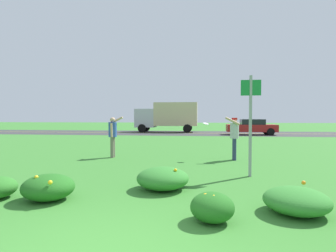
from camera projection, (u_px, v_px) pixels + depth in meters
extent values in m
plane|color=#387A2D|center=(181.00, 147.00, 15.96)|extent=(120.00, 120.00, 0.00)
cube|color=#38383A|center=(190.00, 133.00, 28.70)|extent=(120.00, 8.18, 0.01)
cube|color=yellow|center=(190.00, 133.00, 28.70)|extent=(120.00, 0.16, 0.00)
ellipsoid|color=#23661E|center=(48.00, 187.00, 5.78)|extent=(1.06, 1.03, 0.53)
sphere|color=yellow|center=(50.00, 182.00, 5.35)|extent=(0.08, 0.08, 0.08)
sphere|color=yellow|center=(36.00, 177.00, 5.61)|extent=(0.08, 0.08, 0.08)
sphere|color=yellow|center=(61.00, 185.00, 5.75)|extent=(0.07, 0.07, 0.07)
sphere|color=yellow|center=(10.00, 183.00, 6.13)|extent=(0.08, 0.08, 0.08)
sphere|color=yellow|center=(1.00, 187.00, 5.87)|extent=(0.06, 0.06, 0.06)
ellipsoid|color=#337F2D|center=(296.00, 201.00, 4.99)|extent=(1.15, 1.16, 0.46)
sphere|color=orange|center=(302.00, 190.00, 5.22)|extent=(0.05, 0.05, 0.05)
sphere|color=orange|center=(300.00, 192.00, 5.23)|extent=(0.06, 0.06, 0.06)
sphere|color=orange|center=(301.00, 193.00, 5.11)|extent=(0.07, 0.07, 0.07)
sphere|color=orange|center=(305.00, 191.00, 4.97)|extent=(0.08, 0.08, 0.08)
sphere|color=orange|center=(293.00, 199.00, 4.89)|extent=(0.07, 0.07, 0.07)
sphere|color=orange|center=(304.00, 183.00, 5.40)|extent=(0.08, 0.08, 0.08)
sphere|color=orange|center=(280.00, 190.00, 5.24)|extent=(0.06, 0.06, 0.06)
ellipsoid|color=#23661E|center=(212.00, 207.00, 4.59)|extent=(0.72, 0.75, 0.48)
sphere|color=gold|center=(214.00, 197.00, 4.48)|extent=(0.05, 0.05, 0.05)
sphere|color=gold|center=(205.00, 195.00, 4.57)|extent=(0.07, 0.07, 0.07)
sphere|color=gold|center=(217.00, 196.00, 4.65)|extent=(0.05, 0.05, 0.05)
ellipsoid|color=#337F2D|center=(163.00, 178.00, 6.63)|extent=(1.23, 1.22, 0.52)
sphere|color=yellow|center=(170.00, 173.00, 6.94)|extent=(0.09, 0.09, 0.09)
sphere|color=yellow|center=(174.00, 171.00, 6.52)|extent=(0.08, 0.08, 0.08)
sphere|color=yellow|center=(156.00, 170.00, 6.66)|extent=(0.09, 0.09, 0.09)
sphere|color=yellow|center=(175.00, 170.00, 6.41)|extent=(0.07, 0.07, 0.07)
cube|color=#93969B|center=(250.00, 126.00, 8.02)|extent=(0.07, 0.10, 2.88)
cube|color=#197F38|center=(251.00, 88.00, 7.95)|extent=(0.56, 0.03, 0.44)
cylinder|color=#2D4C9E|center=(113.00, 130.00, 11.73)|extent=(0.34, 0.34, 0.61)
sphere|color=tan|center=(113.00, 120.00, 11.72)|extent=(0.21, 0.21, 0.21)
cylinder|color=#726B5B|center=(113.00, 147.00, 11.84)|extent=(0.14, 0.14, 0.86)
cylinder|color=#726B5B|center=(112.00, 147.00, 11.67)|extent=(0.14, 0.14, 0.86)
cylinder|color=tan|center=(116.00, 120.00, 11.90)|extent=(0.56, 0.10, 0.32)
cylinder|color=tan|center=(112.00, 130.00, 11.53)|extent=(0.11, 0.09, 0.58)
cylinder|color=#B2B2B7|center=(234.00, 131.00, 11.05)|extent=(0.34, 0.34, 0.61)
sphere|color=tan|center=(235.00, 120.00, 11.03)|extent=(0.21, 0.21, 0.21)
cylinder|color=navy|center=(235.00, 149.00, 10.99)|extent=(0.14, 0.14, 0.85)
cylinder|color=navy|center=(234.00, 149.00, 11.16)|extent=(0.14, 0.14, 0.85)
cylinder|color=tan|center=(232.00, 121.00, 10.85)|extent=(0.55, 0.10, 0.33)
cylinder|color=tan|center=(233.00, 131.00, 11.24)|extent=(0.11, 0.09, 0.57)
cylinder|color=red|center=(235.00, 119.00, 11.03)|extent=(0.22, 0.22, 0.07)
cylinder|color=red|center=(232.00, 120.00, 11.04)|extent=(0.14, 0.14, 0.02)
cylinder|color=white|center=(206.00, 124.00, 11.11)|extent=(0.24, 0.23, 0.12)
torus|color=white|center=(206.00, 124.00, 11.11)|extent=(0.24, 0.23, 0.12)
cube|color=maroon|center=(251.00, 128.00, 26.17)|extent=(4.50, 1.82, 0.66)
cube|color=black|center=(252.00, 122.00, 26.13)|extent=(2.10, 1.64, 0.52)
cylinder|color=black|center=(235.00, 132.00, 25.48)|extent=(0.66, 0.22, 0.66)
cylinder|color=black|center=(233.00, 131.00, 27.25)|extent=(0.66, 0.22, 0.66)
cylinder|color=black|center=(271.00, 132.00, 25.11)|extent=(0.66, 0.22, 0.66)
cylinder|color=black|center=(266.00, 131.00, 26.87)|extent=(0.66, 0.22, 0.66)
cube|color=#B7BABF|center=(146.00, 118.00, 31.08)|extent=(2.10, 2.30, 2.00)
cube|color=#CCBC8C|center=(176.00, 114.00, 30.66)|extent=(4.60, 2.30, 2.50)
cylinder|color=black|center=(142.00, 128.00, 30.05)|extent=(0.88, 0.26, 0.88)
cylinder|color=black|center=(146.00, 127.00, 32.24)|extent=(0.88, 0.26, 0.88)
cylinder|color=black|center=(187.00, 129.00, 29.47)|extent=(0.88, 0.26, 0.88)
cylinder|color=black|center=(188.00, 128.00, 31.65)|extent=(0.88, 0.26, 0.88)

